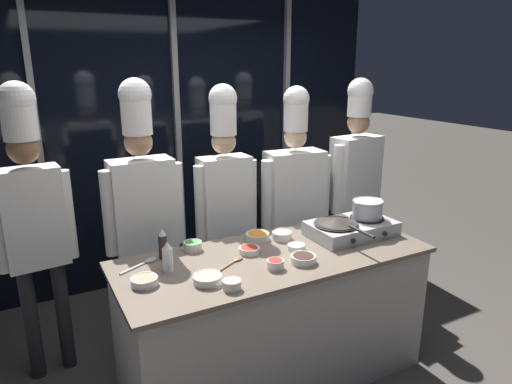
{
  "coord_description": "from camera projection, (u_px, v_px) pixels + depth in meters",
  "views": [
    {
      "loc": [
        -1.36,
        -2.29,
        2.08
      ],
      "look_at": [
        0.0,
        0.25,
        1.25
      ],
      "focal_mm": 32.0,
      "sensor_mm": 36.0,
      "label": 1
    }
  ],
  "objects": [
    {
      "name": "portable_stove",
      "position": [
        351.0,
        228.0,
        3.2
      ],
      "size": [
        0.6,
        0.37,
        0.11
      ],
      "color": "#B2B5BA",
      "rests_on": "demo_counter"
    },
    {
      "name": "chef_line",
      "position": [
        225.0,
        191.0,
        3.46
      ],
      "size": [
        0.51,
        0.21,
        1.92
      ],
      "rotation": [
        0.0,
        0.0,
        3.15
      ],
      "color": "#232326",
      "rests_on": "ground_plane"
    },
    {
      "name": "frying_pan",
      "position": [
        337.0,
        221.0,
        3.11
      ],
      "size": [
        0.31,
        0.53,
        0.04
      ],
      "color": "#38332D",
      "rests_on": "portable_stove"
    },
    {
      "name": "prep_bowl_noodles",
      "position": [
        282.0,
        235.0,
        3.13
      ],
      "size": [
        0.14,
        0.14,
        0.05
      ],
      "color": "white",
      "rests_on": "demo_counter"
    },
    {
      "name": "prep_bowl_rice",
      "position": [
        296.0,
        247.0,
        2.96
      ],
      "size": [
        0.12,
        0.12,
        0.04
      ],
      "color": "white",
      "rests_on": "demo_counter"
    },
    {
      "name": "serving_spoon_solid",
      "position": [
        235.0,
        261.0,
        2.79
      ],
      "size": [
        0.22,
        0.15,
        0.02
      ],
      "color": "olive",
      "rests_on": "demo_counter"
    },
    {
      "name": "squeeze_bottle_soy",
      "position": [
        163.0,
        244.0,
        2.81
      ],
      "size": [
        0.05,
        0.05,
        0.19
      ],
      "color": "#332319",
      "rests_on": "demo_counter"
    },
    {
      "name": "chef_sous",
      "position": [
        143.0,
        202.0,
        3.17
      ],
      "size": [
        0.57,
        0.23,
        1.98
      ],
      "rotation": [
        0.0,
        0.0,
        3.16
      ],
      "color": "#4C4C51",
      "rests_on": "ground_plane"
    },
    {
      "name": "prep_bowl_scallions",
      "position": [
        193.0,
        245.0,
        2.95
      ],
      "size": [
        0.12,
        0.12,
        0.06
      ],
      "color": "white",
      "rests_on": "demo_counter"
    },
    {
      "name": "prep_bowl_shrimp",
      "position": [
        232.0,
        284.0,
        2.44
      ],
      "size": [
        0.1,
        0.1,
        0.05
      ],
      "color": "white",
      "rests_on": "demo_counter"
    },
    {
      "name": "chef_head",
      "position": [
        32.0,
        208.0,
        2.86
      ],
      "size": [
        0.48,
        0.23,
        1.97
      ],
      "rotation": [
        0.0,
        0.0,
        3.25
      ],
      "color": "#232326",
      "rests_on": "ground_plane"
    },
    {
      "name": "demo_counter",
      "position": [
        274.0,
        317.0,
        3.02
      ],
      "size": [
        2.0,
        0.81,
        0.9
      ],
      "color": "beige",
      "rests_on": "ground_plane"
    },
    {
      "name": "prep_bowl_chili_flakes",
      "position": [
        249.0,
        250.0,
        2.91
      ],
      "size": [
        0.13,
        0.13,
        0.04
      ],
      "color": "white",
      "rests_on": "demo_counter"
    },
    {
      "name": "prep_bowl_soy_glaze",
      "position": [
        303.0,
        258.0,
        2.77
      ],
      "size": [
        0.16,
        0.16,
        0.05
      ],
      "color": "white",
      "rests_on": "demo_counter"
    },
    {
      "name": "prep_bowl_carrots",
      "position": [
        257.0,
        236.0,
        3.13
      ],
      "size": [
        0.17,
        0.17,
        0.05
      ],
      "color": "white",
      "rests_on": "demo_counter"
    },
    {
      "name": "prep_bowl_bell_pepper",
      "position": [
        275.0,
        264.0,
        2.69
      ],
      "size": [
        0.1,
        0.1,
        0.06
      ],
      "color": "white",
      "rests_on": "demo_counter"
    },
    {
      "name": "window_wall_back",
      "position": [
        177.0,
        140.0,
        4.32
      ],
      "size": [
        4.19,
        0.09,
        2.7
      ],
      "color": "black",
      "rests_on": "ground_plane"
    },
    {
      "name": "squeeze_bottle_clear",
      "position": [
        168.0,
        257.0,
        2.64
      ],
      "size": [
        0.06,
        0.06,
        0.18
      ],
      "color": "white",
      "rests_on": "demo_counter"
    },
    {
      "name": "chef_pastry",
      "position": [
        294.0,
        190.0,
        3.76
      ],
      "size": [
        0.62,
        0.29,
        1.89
      ],
      "rotation": [
        0.0,
        0.0,
        3.05
      ],
      "color": "#4C4C51",
      "rests_on": "ground_plane"
    },
    {
      "name": "ground_plane",
      "position": [
        273.0,
        374.0,
        3.14
      ],
      "size": [
        24.0,
        24.0,
        0.0
      ],
      "primitive_type": "plane",
      "color": "#47423D"
    },
    {
      "name": "prep_bowl_ginger",
      "position": [
        208.0,
        278.0,
        2.51
      ],
      "size": [
        0.16,
        0.16,
        0.05
      ],
      "color": "white",
      "rests_on": "demo_counter"
    },
    {
      "name": "prep_bowl_mushrooms",
      "position": [
        144.0,
        281.0,
        2.49
      ],
      "size": [
        0.15,
        0.15,
        0.05
      ],
      "color": "white",
      "rests_on": "demo_counter"
    },
    {
      "name": "stock_pot",
      "position": [
        368.0,
        208.0,
        3.23
      ],
      "size": [
        0.24,
        0.22,
        0.13
      ],
      "color": "#B7BABF",
      "rests_on": "portable_stove"
    },
    {
      "name": "chef_apprentice",
      "position": [
        356.0,
        173.0,
        4.02
      ],
      "size": [
        0.57,
        0.27,
        1.94
      ],
      "rotation": [
        0.0,
        0.0,
        3.25
      ],
      "color": "#2D3856",
      "rests_on": "ground_plane"
    },
    {
      "name": "serving_spoon_slotted",
      "position": [
        146.0,
        262.0,
        2.77
      ],
      "size": [
        0.26,
        0.16,
        0.02
      ],
      "color": "#B2B5BA",
      "rests_on": "demo_counter"
    }
  ]
}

